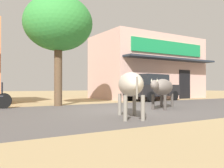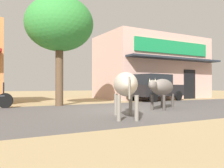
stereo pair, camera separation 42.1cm
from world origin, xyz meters
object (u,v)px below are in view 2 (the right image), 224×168
object	(u,v)px
roadside_tree	(59,25)
cow_far_dark	(162,87)
parked_hatchback_car	(155,87)
cow_near_brown	(125,85)

from	to	relation	value
roadside_tree	cow_far_dark	xyz separation A→B (m)	(3.14, -3.55, -2.92)
roadside_tree	parked_hatchback_car	xyz separation A→B (m)	(6.39, 0.84, -2.93)
roadside_tree	cow_far_dark	distance (m)	5.56
parked_hatchback_car	cow_far_dark	bearing A→B (deg)	-126.54
cow_near_brown	cow_far_dark	xyz separation A→B (m)	(2.78, 1.57, -0.09)
parked_hatchback_car	cow_near_brown	bearing A→B (deg)	-135.35
parked_hatchback_car	cow_far_dark	distance (m)	5.46
parked_hatchback_car	cow_near_brown	xyz separation A→B (m)	(-6.04, -5.96, 0.11)
parked_hatchback_car	cow_near_brown	size ratio (longest dim) A/B	1.63
parked_hatchback_car	cow_near_brown	world-z (taller)	parked_hatchback_car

